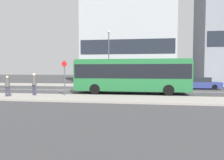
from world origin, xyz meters
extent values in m
plane|color=#3A3A3D|center=(0.00, 0.00, 0.00)|extent=(120.00, 120.00, 0.00)
cube|color=gray|center=(0.00, -6.25, 0.07)|extent=(44.00, 3.50, 0.13)
cube|color=gray|center=(0.00, 6.25, 0.07)|extent=(44.00, 3.50, 0.13)
cube|color=silver|center=(0.00, 0.00, 0.00)|extent=(41.80, 0.16, 0.01)
cube|color=#9EA3A8|center=(5.19, 11.71, 10.48)|extent=(14.99, 4.42, 20.95)
cube|color=#1E232D|center=(5.19, 9.47, 5.76)|extent=(14.39, 0.08, 2.20)
cube|color=#236B38|center=(6.47, -2.17, 1.69)|extent=(10.51, 2.54, 2.76)
cube|color=black|center=(6.47, -2.17, 2.11)|extent=(10.30, 2.57, 1.27)
cube|color=#236B38|center=(6.47, -2.17, 3.15)|extent=(10.36, 2.33, 0.14)
cube|color=black|center=(1.19, -2.17, 1.94)|extent=(0.05, 2.23, 1.66)
cube|color=yellow|center=(1.19, -2.17, 2.87)|extent=(0.04, 1.78, 0.32)
cylinder|color=black|center=(3.21, -3.33, 0.48)|extent=(0.96, 0.28, 0.96)
cylinder|color=black|center=(3.21, -1.02, 0.48)|extent=(0.96, 0.28, 0.96)
cylinder|color=black|center=(9.73, -3.33, 0.48)|extent=(0.96, 0.28, 0.96)
cylinder|color=black|center=(9.73, -1.02, 0.48)|extent=(0.96, 0.28, 0.96)
cube|color=navy|center=(14.11, 3.34, 0.49)|extent=(4.62, 1.72, 0.68)
cube|color=#21262B|center=(13.97, 3.34, 1.10)|extent=(2.54, 1.52, 0.55)
cylinder|color=black|center=(15.54, 2.57, 0.30)|extent=(0.60, 0.18, 0.60)
cylinder|color=black|center=(15.54, 4.11, 0.30)|extent=(0.60, 0.18, 0.60)
cylinder|color=black|center=(12.67, 2.57, 0.30)|extent=(0.60, 0.18, 0.60)
cylinder|color=black|center=(12.67, 4.11, 0.30)|extent=(0.60, 0.18, 0.60)
cylinder|color=#383347|center=(-3.25, -6.61, 0.51)|extent=(0.15, 0.15, 0.76)
cylinder|color=#383347|center=(-3.06, -6.54, 0.51)|extent=(0.15, 0.15, 0.76)
cylinder|color=#4C4C4C|center=(-3.16, -6.57, 1.22)|extent=(0.34, 0.34, 0.66)
sphere|color=beige|center=(-3.16, -6.57, 1.66)|extent=(0.22, 0.22, 0.22)
cylinder|color=#383347|center=(-1.49, -5.64, 0.56)|extent=(0.15, 0.15, 0.85)
cylinder|color=#383347|center=(-1.30, -5.68, 0.56)|extent=(0.15, 0.15, 0.85)
cylinder|color=#4C4C4C|center=(-1.39, -5.66, 1.35)|extent=(0.34, 0.34, 0.74)
sphere|color=beige|center=(-1.39, -5.66, 1.84)|extent=(0.24, 0.24, 0.24)
cylinder|color=#4C4C51|center=(1.10, -5.29, 1.56)|extent=(0.09, 0.09, 2.87)
cylinder|color=red|center=(1.10, -5.35, 2.73)|extent=(0.44, 0.03, 0.44)
cylinder|color=#4C4C51|center=(3.13, 5.27, 3.65)|extent=(0.14, 0.14, 7.03)
sphere|color=silver|center=(3.13, 5.27, 7.27)|extent=(0.36, 0.36, 0.36)
camera|label=1|loc=(7.29, -21.05, 2.26)|focal=32.00mm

